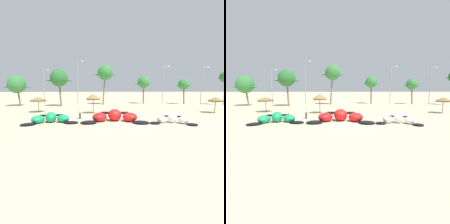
# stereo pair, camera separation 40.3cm
# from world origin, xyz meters

# --- Properties ---
(ground_plane) EXTENTS (260.00, 260.00, 0.00)m
(ground_plane) POSITION_xyz_m (0.00, 0.00, 0.00)
(ground_plane) COLOR beige
(kite_far_left) EXTENTS (6.47, 3.66, 1.23)m
(kite_far_left) POSITION_xyz_m (-8.20, 0.34, 0.47)
(kite_far_left) COLOR black
(kite_far_left) RESTS_ON ground
(kite_left) EXTENTS (8.38, 3.93, 1.46)m
(kite_left) POSITION_xyz_m (-0.67, 0.88, 0.56)
(kite_left) COLOR black
(kite_left) RESTS_ON ground
(kite_left_of_center) EXTENTS (5.29, 3.14, 1.16)m
(kite_left_of_center) POSITION_xyz_m (5.95, -0.41, 0.45)
(kite_left_of_center) COLOR black
(kite_left_of_center) RESTS_ON ground
(beach_umbrella_near_van) EXTENTS (2.65, 2.65, 2.51)m
(beach_umbrella_near_van) POSITION_xyz_m (-12.88, 9.22, 2.16)
(beach_umbrella_near_van) COLOR brown
(beach_umbrella_near_van) RESTS_ON ground
(beach_umbrella_middle) EXTENTS (2.22, 2.22, 3.10)m
(beach_umbrella_middle) POSITION_xyz_m (-3.76, 7.67, 2.63)
(beach_umbrella_middle) COLOR brown
(beach_umbrella_middle) RESTS_ON ground
(beach_umbrella_near_palms) EXTENTS (2.34, 2.34, 2.55)m
(beach_umbrella_near_palms) POSITION_xyz_m (15.78, 7.42, 2.19)
(beach_umbrella_near_palms) COLOR brown
(beach_umbrella_near_palms) RESTS_ON ground
(person_near_kites) EXTENTS (0.36, 0.24, 1.62)m
(person_near_kites) POSITION_xyz_m (-5.15, 2.80, 0.82)
(person_near_kites) COLOR #383842
(person_near_kites) RESTS_ON ground
(palm_leftmost) EXTENTS (5.74, 3.83, 6.61)m
(palm_leftmost) POSITION_xyz_m (-21.02, 19.08, 4.66)
(palm_leftmost) COLOR brown
(palm_leftmost) RESTS_ON ground
(palm_left) EXTENTS (5.51, 3.67, 7.88)m
(palm_left) POSITION_xyz_m (-11.66, 18.13, 5.98)
(palm_left) COLOR brown
(palm_left) RESTS_ON ground
(palm_left_of_gap) EXTENTS (5.27, 3.51, 9.22)m
(palm_left_of_gap) POSITION_xyz_m (-1.92, 21.64, 7.37)
(palm_left_of_gap) COLOR #7F6647
(palm_left_of_gap) RESTS_ON ground
(palm_center_left) EXTENTS (4.29, 2.86, 6.76)m
(palm_center_left) POSITION_xyz_m (7.52, 23.68, 5.24)
(palm_center_left) COLOR brown
(palm_center_left) RESTS_ON ground
(palm_center_right) EXTENTS (3.94, 2.63, 6.14)m
(palm_center_right) POSITION_xyz_m (16.98, 22.27, 4.73)
(palm_center_right) COLOR #7F6647
(palm_center_right) RESTS_ON ground
(lamppost_west) EXTENTS (1.56, 0.24, 8.41)m
(lamppost_west) POSITION_xyz_m (-16.92, 24.22, 4.71)
(lamppost_west) COLOR gray
(lamppost_west) RESTS_ON ground
(lamppost_west_center) EXTENTS (1.66, 0.24, 10.42)m
(lamppost_west_center) POSITION_xyz_m (-8.47, 23.22, 5.74)
(lamppost_west_center) COLOR gray
(lamppost_west_center) RESTS_ON ground
(lamppost_east_center) EXTENTS (1.65, 0.24, 9.20)m
(lamppost_east_center) POSITION_xyz_m (12.29, 23.13, 5.12)
(lamppost_east_center) COLOR gray
(lamppost_east_center) RESTS_ON ground
(lamppost_east) EXTENTS (1.64, 0.24, 8.99)m
(lamppost_east) POSITION_xyz_m (21.87, 22.95, 5.01)
(lamppost_east) COLOR gray
(lamppost_east) RESTS_ON ground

